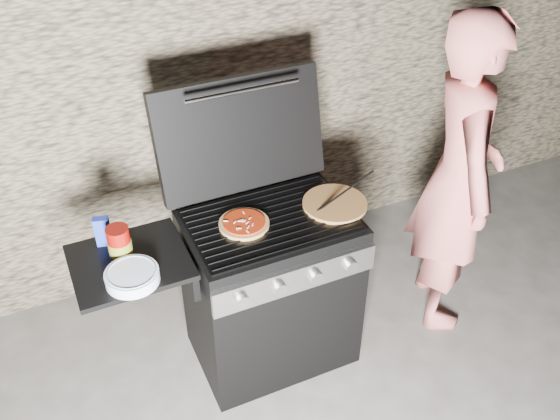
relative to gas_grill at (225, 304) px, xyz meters
name	(u,v)px	position (x,y,z in m)	size (l,w,h in m)	color
ground	(272,348)	(0.25, 0.00, -0.46)	(50.00, 50.00, 0.00)	#49443F
stone_wall	(199,122)	(0.25, 1.05, 0.44)	(8.00, 0.35, 1.80)	#8C7C5D
gas_grill	(225,304)	(0.00, 0.00, 0.00)	(1.34, 0.79, 0.91)	black
pizza_topped	(244,223)	(0.12, 0.01, 0.47)	(0.23, 0.23, 0.03)	tan
pizza_plain	(335,204)	(0.58, -0.03, 0.46)	(0.31, 0.31, 0.02)	tan
sauce_jar	(119,243)	(-0.44, 0.04, 0.52)	(0.10, 0.10, 0.15)	#740B06
blue_carton	(103,231)	(-0.49, 0.15, 0.52)	(0.07, 0.04, 0.14)	#1D319C
plate_stack	(132,277)	(-0.44, -0.14, 0.47)	(0.23, 0.23, 0.05)	white
person	(458,178)	(1.28, -0.07, 0.44)	(0.65, 0.43, 1.79)	#DA6D68
tongs	(345,192)	(0.65, 0.00, 0.49)	(0.01, 0.01, 0.39)	black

